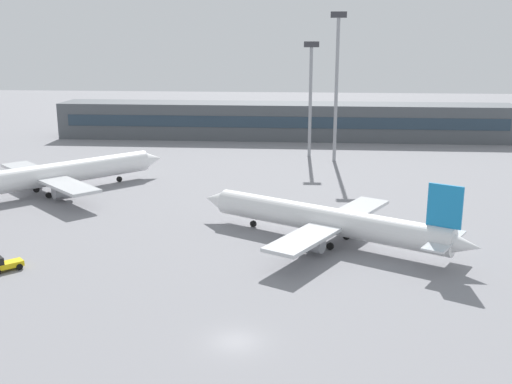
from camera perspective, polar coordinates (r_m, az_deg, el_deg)
The scene contains 7 objects.
ground_plane at distance 90.75m, azimuth 1.00°, elevation -1.86°, with size 400.00×400.00×0.00m, color gray.
terminal_building at distance 155.98m, azimuth 2.65°, elevation 6.71°, with size 114.72×12.13×9.00m.
airplane_near at distance 77.29m, azimuth 6.50°, elevation -2.62°, with size 35.00×25.44×9.54m.
airplane_mid at distance 106.22m, azimuth -18.50°, elevation 1.58°, with size 31.71×32.91×10.45m.
baggage_tug_yellow at distance 73.65m, azimuth -22.68°, elevation -6.30°, with size 3.62×3.59×1.75m.
floodlight_tower_west at distance 131.38m, azimuth 5.16°, elevation 9.49°, with size 3.20×0.80×24.46m.
floodlight_tower_east at distance 126.48m, azimuth 7.61°, elevation 10.59°, with size 3.20×0.80×30.27m.
Camera 1 is at (5.62, -46.91, 25.49)m, focal length 42.45 mm.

